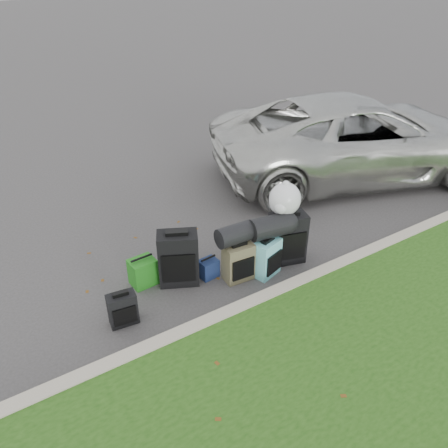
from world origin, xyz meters
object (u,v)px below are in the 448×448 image
suitcase_large_black_left (178,258)px  tote_green (143,272)px  suitcase_small_black (123,309)px  suitcase_olive (238,262)px  suitcase_large_black_right (287,238)px  tote_navy (208,268)px  suv (357,137)px  suitcase_teal (267,258)px

suitcase_large_black_left → tote_green: suitcase_large_black_left is taller
suitcase_small_black → suitcase_olive: 1.67m
suitcase_large_black_left → suitcase_large_black_right: bearing=12.0°
suitcase_olive → tote_green: suitcase_olive is taller
suitcase_large_black_right → tote_navy: size_ratio=2.83×
suitcase_large_black_left → suitcase_olive: 0.82m
tote_green → tote_navy: size_ratio=1.42×
suitcase_olive → suitcase_large_black_right: 0.85m
tote_navy → suitcase_olive: bearing=-44.1°
suitcase_large_black_left → tote_navy: suitcase_large_black_left is taller
suv → suitcase_teal: size_ratio=10.52×
suv → tote_navy: size_ratio=21.34×
suv → tote_green: bearing=120.4°
suitcase_large_black_left → suitcase_large_black_right: 1.61m
suitcase_teal → suitcase_large_black_right: size_ratio=0.72×
suitcase_small_black → tote_green: (0.51, 0.58, -0.02)m
suitcase_teal → tote_navy: bearing=135.1°
suitcase_small_black → suitcase_large_black_right: suitcase_large_black_right is taller
suitcase_large_black_left → suv: bearing=41.2°
suitcase_olive → tote_green: (-1.16, 0.60, -0.08)m
suv → suitcase_olive: (-3.97, -1.65, -0.53)m
suitcase_small_black → suitcase_teal: 2.07m
suitcase_olive → suitcase_large_black_right: suitcase_large_black_right is taller
suitcase_large_black_left → tote_navy: 0.48m
suitcase_teal → tote_green: 1.71m
suv → suitcase_olive: size_ratio=10.48×
suv → suitcase_large_black_right: bearing=136.7°
suitcase_teal → suv: bearing=9.8°
suv → suitcase_small_black: bearing=124.9°
suitcase_olive → suitcase_teal: suitcase_olive is taller
tote_green → suitcase_teal: bearing=-29.1°
tote_green → suitcase_large_black_right: bearing=-20.9°
tote_navy → suitcase_small_black: bearing=-175.7°
suitcase_small_black → suitcase_large_black_left: suitcase_large_black_left is taller
tote_navy → suitcase_teal: bearing=-34.2°
suitcase_large_black_left → suitcase_teal: suitcase_large_black_left is taller
suitcase_small_black → suitcase_large_black_left: (0.95, 0.36, 0.17)m
suv → suitcase_large_black_left: size_ratio=7.52×
suitcase_small_black → suitcase_teal: suitcase_teal is taller
suitcase_olive → tote_navy: (-0.33, 0.26, -0.14)m
tote_navy → suitcase_large_black_left: bearing=157.0°
suitcase_small_black → suitcase_large_black_left: bearing=27.7°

